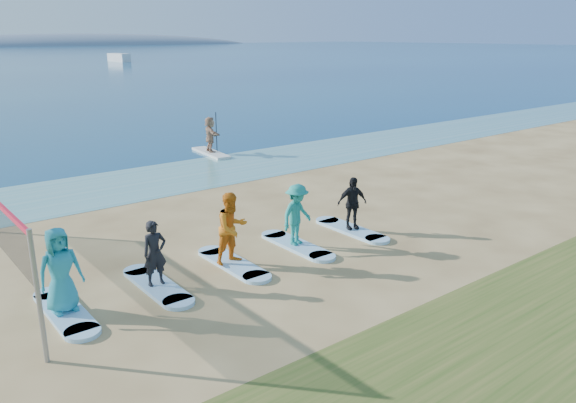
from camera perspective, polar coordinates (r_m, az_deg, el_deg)
ground at (r=14.28m, az=3.33°, el=-6.42°), size 600.00×600.00×0.00m
shallow_water at (r=22.80m, az=-14.41°, el=1.95°), size 600.00×600.00×0.00m
island_ridge at (r=326.76m, az=-20.38°, el=14.69°), size 220.00×56.00×18.00m
paddleboard at (r=27.55m, az=-7.84°, el=4.92°), size 1.00×3.05×0.12m
paddleboarder at (r=27.38m, az=-7.92°, el=6.77°), size 0.82×1.63×1.69m
boat_offshore_b at (r=126.13m, az=-16.77°, el=13.44°), size 2.79×6.33×1.68m
surfboard_0 at (r=12.75m, az=-21.68°, el=-10.41°), size 0.70×2.20×0.09m
student_0 at (r=12.37m, az=-22.15°, el=-6.48°), size 0.91×0.62×1.81m
surfboard_1 at (r=13.37m, az=-13.15°, el=-8.33°), size 0.70×2.20×0.09m
student_1 at (r=13.05m, az=-13.38°, el=-5.12°), size 0.57×0.39×1.52m
surfboard_2 at (r=14.26m, az=-5.60°, el=-6.32°), size 0.70×2.20×0.09m
student_2 at (r=13.92m, az=-5.71°, el=-2.71°), size 0.94×0.76×1.81m
surfboard_3 at (r=15.38m, az=0.90°, el=-4.49°), size 0.70×2.20×0.09m
student_3 at (r=15.08m, az=0.92°, el=-1.34°), size 1.20×0.86×1.68m
surfboard_4 at (r=16.68m, az=6.43°, el=-2.87°), size 0.70×2.20×0.09m
student_4 at (r=16.43m, az=6.52°, el=-0.17°), size 0.99×0.66×1.56m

